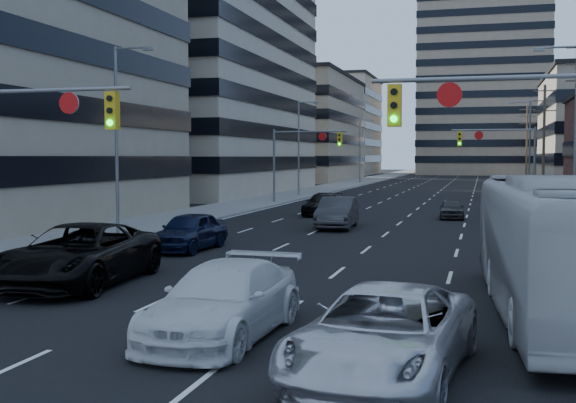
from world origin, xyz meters
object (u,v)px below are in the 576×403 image
Objects in this scene: silver_suv at (384,334)px; transit_bus at (558,246)px; white_van at (224,301)px; black_pickup at (79,255)px; sedan_blue at (189,231)px.

transit_bus is at bearing 66.53° from silver_suv.
black_pickup is at bearing 145.85° from white_van.
transit_bus is at bearing -31.64° from sedan_blue.
white_van is (6.29, -4.69, -0.13)m from black_pickup.
black_pickup is 13.33m from transit_bus.
white_van is 1.17× the size of sedan_blue.
black_pickup is at bearing -87.92° from sedan_blue.
sedan_blue is (-13.25, 8.93, -0.91)m from transit_bus.
black_pickup is 0.54× the size of transit_bus.
sedan_blue reaches higher than silver_suv.
sedan_blue is (-6.25, 12.90, 0.00)m from white_van.
silver_suv is at bearing -37.58° from black_pickup.
silver_suv is at bearing -123.61° from transit_bus.
black_pickup is at bearing 152.54° from silver_suv.
silver_suv is (9.93, -6.62, -0.13)m from black_pickup.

